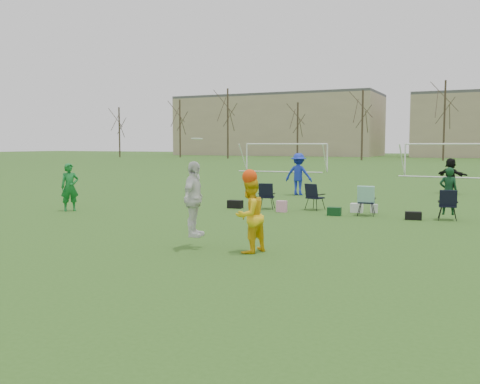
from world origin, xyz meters
The scene contains 9 objects.
ground centered at (0.00, 0.00, 0.00)m, with size 260.00×260.00×0.00m, color #2F571B.
fielder_green_near centered at (-7.28, 4.48, 0.86)m, with size 0.63×0.41×1.72m, color #136B27.
fielder_blue centered at (-1.83, 13.75, 0.99)m, with size 1.27×0.73×1.97m, color #182DB4.
fielder_black centered at (4.62, 17.43, 0.87)m, with size 1.61×0.51×1.73m, color black.
center_contest centered at (0.98, 0.45, 1.00)m, with size 2.09×1.11×2.55m.
sideline_setup centered at (2.29, 8.04, 0.51)m, with size 8.07×1.78×1.67m.
goal_left centered at (-10.00, 34.00, 1.92)m, with size 7.39×0.76×2.46m.
goal_mid centered at (4.00, 32.00, 1.92)m, with size 7.40×0.63×2.46m.
tree_line centered at (0.24, 69.85, 5.09)m, with size 110.28×3.28×11.40m.
Camera 1 is at (6.43, -10.19, 2.41)m, focal length 40.00 mm.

